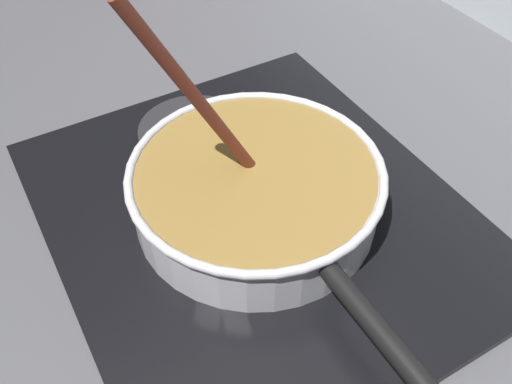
# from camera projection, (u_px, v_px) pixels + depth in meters

# --- Properties ---
(ground) EXTENTS (2.40, 1.60, 0.04)m
(ground) POSITION_uv_depth(u_px,v_px,m) (116.00, 275.00, 0.68)
(ground) COLOR #4C4C51
(hob_plate) EXTENTS (0.56, 0.48, 0.01)m
(hob_plate) POSITION_uv_depth(u_px,v_px,m) (256.00, 214.00, 0.71)
(hob_plate) COLOR black
(hob_plate) RESTS_ON ground
(burner_ring) EXTENTS (0.20, 0.20, 0.01)m
(burner_ring) POSITION_uv_depth(u_px,v_px,m) (256.00, 209.00, 0.70)
(burner_ring) COLOR #592D0C
(burner_ring) RESTS_ON hob_plate
(spare_burner) EXTENTS (0.16, 0.16, 0.01)m
(spare_burner) POSITION_uv_depth(u_px,v_px,m) (193.00, 129.00, 0.81)
(spare_burner) COLOR #262628
(spare_burner) RESTS_ON hob_plate
(cooking_pan) EXTENTS (0.48, 0.30, 0.31)m
(cooking_pan) POSITION_uv_depth(u_px,v_px,m) (256.00, 190.00, 0.68)
(cooking_pan) COLOR silver
(cooking_pan) RESTS_ON hob_plate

